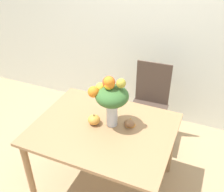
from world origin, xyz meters
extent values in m
plane|color=tan|center=(0.00, 0.00, 0.00)|extent=(12.00, 12.00, 0.00)
cube|color=silver|center=(0.00, 1.41, 1.35)|extent=(8.00, 0.06, 2.70)
cube|color=#9E754C|center=(0.00, 0.00, 0.73)|extent=(1.24, 0.97, 0.03)
cylinder|color=#9E754C|center=(-0.56, -0.43, 0.36)|extent=(0.06, 0.06, 0.72)
cylinder|color=#9E754C|center=(-0.56, 0.43, 0.36)|extent=(0.06, 0.06, 0.72)
cylinder|color=#9E754C|center=(0.56, 0.43, 0.36)|extent=(0.06, 0.06, 0.72)
cylinder|color=silver|center=(0.05, 0.08, 0.87)|extent=(0.10, 0.10, 0.24)
cylinder|color=silver|center=(0.05, 0.08, 0.81)|extent=(0.09, 0.09, 0.12)
cylinder|color=#38662D|center=(0.07, 0.08, 0.91)|extent=(0.01, 0.01, 0.30)
cylinder|color=#38662D|center=(0.06, 0.09, 0.91)|extent=(0.01, 0.01, 0.30)
cylinder|color=#38662D|center=(0.04, 0.09, 0.91)|extent=(0.01, 0.01, 0.30)
cylinder|color=#38662D|center=(0.04, 0.06, 0.91)|extent=(0.01, 0.01, 0.30)
cylinder|color=#38662D|center=(0.06, 0.06, 0.91)|extent=(0.01, 0.01, 0.30)
ellipsoid|color=#38662D|center=(0.05, 0.08, 1.05)|extent=(0.29, 0.29, 0.17)
sphere|color=orange|center=(-0.09, 0.01, 1.09)|extent=(0.10, 0.10, 0.10)
sphere|color=orange|center=(0.04, 0.05, 1.18)|extent=(0.09, 0.09, 0.09)
sphere|color=#AD9E33|center=(0.13, 0.09, 1.18)|extent=(0.08, 0.08, 0.08)
sphere|color=yellow|center=(0.04, 0.05, 1.17)|extent=(0.09, 0.09, 0.09)
sphere|color=yellow|center=(-0.06, 0.08, 1.11)|extent=(0.08, 0.08, 0.08)
sphere|color=#D64C23|center=(0.03, 0.06, 1.18)|extent=(0.11, 0.11, 0.11)
sphere|color=orange|center=(0.04, 0.05, 1.20)|extent=(0.09, 0.09, 0.09)
sphere|color=#AD9E33|center=(0.02, 0.06, 1.18)|extent=(0.08, 0.08, 0.08)
ellipsoid|color=gold|center=(-0.10, 0.02, 0.79)|extent=(0.11, 0.11, 0.09)
cylinder|color=brown|center=(-0.10, 0.02, 0.84)|extent=(0.02, 0.02, 0.02)
ellipsoid|color=#936642|center=(0.21, 0.10, 0.78)|extent=(0.10, 0.07, 0.07)
cone|color=orange|center=(0.21, 0.13, 0.79)|extent=(0.10, 0.10, 0.08)
sphere|color=#936642|center=(0.21, 0.06, 0.81)|extent=(0.03, 0.03, 0.03)
cube|color=#47382D|center=(0.20, 0.77, 0.46)|extent=(0.44, 0.44, 0.02)
cylinder|color=#47382D|center=(0.04, 0.59, 0.23)|extent=(0.04, 0.04, 0.45)
cylinder|color=#47382D|center=(0.38, 0.61, 0.23)|extent=(0.04, 0.04, 0.45)
cylinder|color=#47382D|center=(0.02, 0.93, 0.23)|extent=(0.04, 0.04, 0.45)
cylinder|color=#47382D|center=(0.36, 0.95, 0.23)|extent=(0.04, 0.04, 0.45)
cube|color=#47382D|center=(0.19, 0.97, 0.73)|extent=(0.40, 0.04, 0.52)
camera|label=1|loc=(0.78, -1.63, 2.24)|focal=42.00mm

